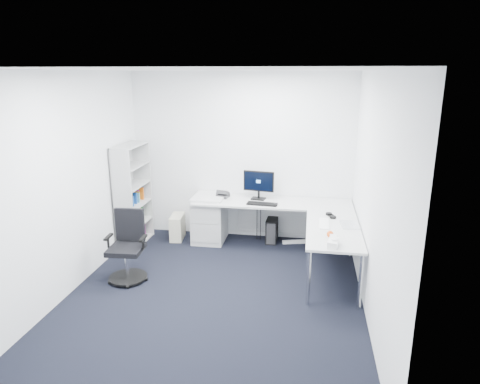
% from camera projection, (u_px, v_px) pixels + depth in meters
% --- Properties ---
extents(ground, '(4.20, 4.20, 0.00)m').
position_uv_depth(ground, '(214.00, 295.00, 5.31)').
color(ground, black).
extents(ceiling, '(4.20, 4.20, 0.00)m').
position_uv_depth(ceiling, '(210.00, 69.00, 4.58)').
color(ceiling, white).
extents(wall_back, '(3.60, 0.02, 2.70)m').
position_uv_depth(wall_back, '(241.00, 157.00, 6.94)').
color(wall_back, white).
rests_on(wall_back, ground).
extents(wall_front, '(3.60, 0.02, 2.70)m').
position_uv_depth(wall_front, '(145.00, 270.00, 2.95)').
color(wall_front, white).
rests_on(wall_front, ground).
extents(wall_left, '(0.02, 4.20, 2.70)m').
position_uv_depth(wall_left, '(69.00, 184.00, 5.23)').
color(wall_left, white).
rests_on(wall_left, ground).
extents(wall_right, '(0.02, 4.20, 2.70)m').
position_uv_depth(wall_right, '(373.00, 198.00, 4.66)').
color(wall_right, white).
rests_on(wall_right, ground).
extents(l_desk, '(2.47, 1.38, 0.72)m').
position_uv_depth(l_desk, '(270.00, 231.00, 6.46)').
color(l_desk, silver).
rests_on(l_desk, ground).
extents(drawer_pedestal, '(0.50, 0.62, 0.76)m').
position_uv_depth(drawer_pedestal, '(210.00, 218.00, 6.97)').
color(drawer_pedestal, silver).
rests_on(drawer_pedestal, ground).
extents(bookshelf, '(0.31, 0.81, 1.61)m').
position_uv_depth(bookshelf, '(133.00, 195.00, 6.72)').
color(bookshelf, '#B1B3B3').
rests_on(bookshelf, ground).
extents(task_chair, '(0.56, 0.56, 0.93)m').
position_uv_depth(task_chair, '(126.00, 247.00, 5.58)').
color(task_chair, black).
rests_on(task_chair, ground).
extents(black_pc_tower, '(0.18, 0.40, 0.38)m').
position_uv_depth(black_pc_tower, '(272.00, 230.00, 6.98)').
color(black_pc_tower, black).
rests_on(black_pc_tower, ground).
extents(beige_pc_tower, '(0.24, 0.44, 0.40)m').
position_uv_depth(beige_pc_tower, '(177.00, 227.00, 7.08)').
color(beige_pc_tower, beige).
rests_on(beige_pc_tower, ground).
extents(power_strip, '(0.39, 0.16, 0.04)m').
position_uv_depth(power_strip, '(294.00, 242.00, 6.93)').
color(power_strip, white).
rests_on(power_strip, ground).
extents(monitor, '(0.51, 0.23, 0.47)m').
position_uv_depth(monitor, '(259.00, 185.00, 6.74)').
color(monitor, black).
rests_on(monitor, l_desk).
extents(black_keyboard, '(0.47, 0.20, 0.02)m').
position_uv_depth(black_keyboard, '(262.00, 204.00, 6.53)').
color(black_keyboard, black).
rests_on(black_keyboard, l_desk).
extents(mouse, '(0.07, 0.10, 0.03)m').
position_uv_depth(mouse, '(276.00, 205.00, 6.48)').
color(mouse, black).
rests_on(mouse, l_desk).
extents(desk_phone, '(0.21, 0.21, 0.13)m').
position_uv_depth(desk_phone, '(223.00, 194.00, 6.89)').
color(desk_phone, '#2E2E30').
rests_on(desk_phone, l_desk).
extents(laptop, '(0.37, 0.37, 0.24)m').
position_uv_depth(laptop, '(350.00, 217.00, 5.61)').
color(laptop, silver).
rests_on(laptop, l_desk).
extents(white_keyboard, '(0.13, 0.44, 0.01)m').
position_uv_depth(white_keyboard, '(324.00, 223.00, 5.69)').
color(white_keyboard, white).
rests_on(white_keyboard, l_desk).
extents(headphones, '(0.20, 0.24, 0.06)m').
position_uv_depth(headphones, '(331.00, 215.00, 5.98)').
color(headphones, black).
rests_on(headphones, l_desk).
extents(orange_fruit, '(0.08, 0.08, 0.08)m').
position_uv_depth(orange_fruit, '(330.00, 234.00, 5.22)').
color(orange_fruit, '#DF4F13').
rests_on(orange_fruit, l_desk).
extents(tissue_box, '(0.15, 0.24, 0.08)m').
position_uv_depth(tissue_box, '(333.00, 243.00, 4.96)').
color(tissue_box, white).
rests_on(tissue_box, l_desk).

